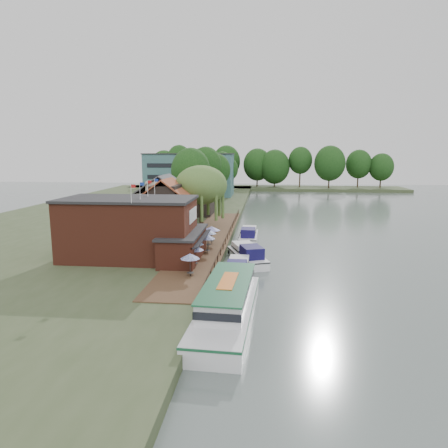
{
  "coord_description": "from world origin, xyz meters",
  "views": [
    {
      "loc": [
        -0.07,
        -45.94,
        13.45
      ],
      "look_at": [
        -6.0,
        12.0,
        3.0
      ],
      "focal_mm": 32.0,
      "sensor_mm": 36.0,
      "label": 1
    }
  ],
  "objects_px": {
    "cottage_a": "(167,206)",
    "umbrella_3": "(207,244)",
    "cottage_b": "(165,199)",
    "tour_boat": "(227,303)",
    "umbrella_5": "(212,235)",
    "swan": "(213,302)",
    "cottage_c": "(195,194)",
    "umbrella_1": "(195,256)",
    "cruiser_1": "(247,253)",
    "pub": "(145,228)",
    "umbrella_4": "(208,238)",
    "cruiser_2": "(249,234)",
    "umbrella_2": "(195,250)",
    "cruiser_0": "(238,268)",
    "willow": "(201,197)",
    "umbrella_0": "(190,265)",
    "hotel_block": "(190,174)"
  },
  "relations": [
    {
      "from": "umbrella_0",
      "to": "cruiser_0",
      "type": "xyz_separation_m",
      "value": [
        4.61,
        3.32,
        -1.17
      ]
    },
    {
      "from": "cottage_a",
      "to": "umbrella_3",
      "type": "xyz_separation_m",
      "value": [
        7.95,
        -12.09,
        -2.96
      ]
    },
    {
      "from": "cruiser_2",
      "to": "tour_boat",
      "type": "bearing_deg",
      "value": -90.46
    },
    {
      "from": "umbrella_1",
      "to": "cruiser_1",
      "type": "relative_size",
      "value": 0.23
    },
    {
      "from": "cottage_c",
      "to": "umbrella_0",
      "type": "relative_size",
      "value": 3.58
    },
    {
      "from": "willow",
      "to": "cruiser_0",
      "type": "xyz_separation_m",
      "value": [
        7.68,
        -23.33,
        -5.09
      ]
    },
    {
      "from": "umbrella_5",
      "to": "swan",
      "type": "xyz_separation_m",
      "value": [
        2.74,
        -19.58,
        -2.07
      ]
    },
    {
      "from": "pub",
      "to": "umbrella_3",
      "type": "xyz_separation_m",
      "value": [
        6.95,
        2.91,
        -2.36
      ]
    },
    {
      "from": "pub",
      "to": "umbrella_5",
      "type": "bearing_deg",
      "value": 50.98
    },
    {
      "from": "cottage_a",
      "to": "cottage_c",
      "type": "distance_m",
      "value": 19.03
    },
    {
      "from": "umbrella_2",
      "to": "swan",
      "type": "distance_m",
      "value": 11.66
    },
    {
      "from": "cottage_b",
      "to": "tour_boat",
      "type": "height_order",
      "value": "cottage_b"
    },
    {
      "from": "cottage_b",
      "to": "cottage_c",
      "type": "distance_m",
      "value": 9.85
    },
    {
      "from": "umbrella_1",
      "to": "cruiser_2",
      "type": "distance_m",
      "value": 19.22
    },
    {
      "from": "willow",
      "to": "umbrella_0",
      "type": "distance_m",
      "value": 27.11
    },
    {
      "from": "tour_boat",
      "to": "umbrella_2",
      "type": "bearing_deg",
      "value": 112.45
    },
    {
      "from": "cruiser_1",
      "to": "cottage_b",
      "type": "bearing_deg",
      "value": 106.9
    },
    {
      "from": "umbrella_4",
      "to": "cruiser_0",
      "type": "bearing_deg",
      "value": -64.18
    },
    {
      "from": "pub",
      "to": "cottage_a",
      "type": "xyz_separation_m",
      "value": [
        -1.0,
        15.0,
        0.6
      ]
    },
    {
      "from": "umbrella_0",
      "to": "cruiser_1",
      "type": "distance_m",
      "value": 11.19
    },
    {
      "from": "hotel_block",
      "to": "umbrella_5",
      "type": "height_order",
      "value": "hotel_block"
    },
    {
      "from": "cottage_c",
      "to": "tour_boat",
      "type": "bearing_deg",
      "value": -77.24
    },
    {
      "from": "umbrella_0",
      "to": "umbrella_1",
      "type": "bearing_deg",
      "value": 92.84
    },
    {
      "from": "pub",
      "to": "umbrella_4",
      "type": "xyz_separation_m",
      "value": [
        6.63,
        6.08,
        -2.36
      ]
    },
    {
      "from": "umbrella_1",
      "to": "cruiser_2",
      "type": "xyz_separation_m",
      "value": [
        5.19,
        18.47,
        -1.15
      ]
    },
    {
      "from": "willow",
      "to": "swan",
      "type": "distance_m",
      "value": 32.37
    },
    {
      "from": "cottage_b",
      "to": "umbrella_1",
      "type": "bearing_deg",
      "value": -69.67
    },
    {
      "from": "cottage_a",
      "to": "umbrella_4",
      "type": "bearing_deg",
      "value": -49.45
    },
    {
      "from": "umbrella_5",
      "to": "cruiser_1",
      "type": "relative_size",
      "value": 0.24
    },
    {
      "from": "cottage_a",
      "to": "cottage_c",
      "type": "height_order",
      "value": "same"
    },
    {
      "from": "umbrella_4",
      "to": "cruiser_2",
      "type": "relative_size",
      "value": 0.25
    },
    {
      "from": "cottage_a",
      "to": "umbrella_4",
      "type": "distance_m",
      "value": 12.11
    },
    {
      "from": "cottage_b",
      "to": "cruiser_1",
      "type": "relative_size",
      "value": 0.95
    },
    {
      "from": "cottage_c",
      "to": "cruiser_1",
      "type": "height_order",
      "value": "cottage_c"
    },
    {
      "from": "hotel_block",
      "to": "cruiser_1",
      "type": "height_order",
      "value": "hotel_block"
    },
    {
      "from": "umbrella_3",
      "to": "umbrella_4",
      "type": "relative_size",
      "value": 1.0
    },
    {
      "from": "willow",
      "to": "tour_boat",
      "type": "bearing_deg",
      "value": -77.75
    },
    {
      "from": "cottage_a",
      "to": "umbrella_3",
      "type": "relative_size",
      "value": 3.62
    },
    {
      "from": "swan",
      "to": "umbrella_1",
      "type": "bearing_deg",
      "value": 110.79
    },
    {
      "from": "tour_boat",
      "to": "swan",
      "type": "relative_size",
      "value": 34.48
    },
    {
      "from": "umbrella_2",
      "to": "swan",
      "type": "bearing_deg",
      "value": -71.86
    },
    {
      "from": "cottage_a",
      "to": "cottage_b",
      "type": "bearing_deg",
      "value": 106.7
    },
    {
      "from": "cruiser_0",
      "to": "umbrella_1",
      "type": "bearing_deg",
      "value": 177.59
    },
    {
      "from": "cottage_a",
      "to": "umbrella_4",
      "type": "xyz_separation_m",
      "value": [
        7.63,
        -8.92,
        -2.96
      ]
    },
    {
      "from": "cruiser_0",
      "to": "cruiser_1",
      "type": "relative_size",
      "value": 0.92
    },
    {
      "from": "umbrella_2",
      "to": "cruiser_1",
      "type": "xyz_separation_m",
      "value": [
        5.97,
        3.47,
        -1.05
      ]
    },
    {
      "from": "cruiser_0",
      "to": "pub",
      "type": "bearing_deg",
      "value": 164.19
    },
    {
      "from": "umbrella_2",
      "to": "cruiser_2",
      "type": "height_order",
      "value": "umbrella_2"
    },
    {
      "from": "umbrella_1",
      "to": "cruiser_1",
      "type": "bearing_deg",
      "value": 48.38
    },
    {
      "from": "umbrella_0",
      "to": "cruiser_2",
      "type": "distance_m",
      "value": 22.64
    }
  ]
}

